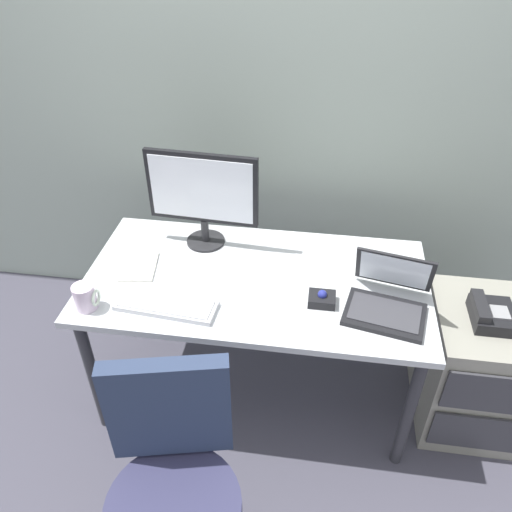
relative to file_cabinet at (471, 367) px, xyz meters
name	(u,v)px	position (x,y,z in m)	size (l,w,h in m)	color
ground_plane	(256,384)	(-1.00, 0.01, -0.31)	(8.00, 8.00, 0.00)	#44424F
back_wall	(279,66)	(-1.00, 0.74, 1.09)	(6.00, 0.10, 2.80)	#A0AEA0
desk	(256,291)	(-1.00, 0.01, 0.33)	(1.49, 0.77, 0.71)	silver
file_cabinet	(471,367)	(0.00, 0.00, 0.00)	(0.42, 0.53, 0.62)	gray
desk_phone	(491,314)	(-0.01, -0.02, 0.34)	(0.17, 0.20, 0.09)	black
office_chair	(176,499)	(-1.14, -0.85, 0.12)	(0.52, 0.53, 0.95)	black
monitor_main	(202,194)	(-1.27, 0.24, 0.67)	(0.51, 0.18, 0.46)	#262628
keyboard	(166,305)	(-1.33, -0.23, 0.42)	(0.42, 0.17, 0.03)	silver
laptop	(388,298)	(-0.45, -0.10, 0.45)	(0.37, 0.37, 0.23)	black
trackball_mouse	(322,299)	(-0.71, -0.11, 0.43)	(0.11, 0.09, 0.07)	black
coffee_mug	(86,297)	(-1.64, -0.27, 0.46)	(0.10, 0.09, 0.11)	silver
paper_notepad	(139,267)	(-1.52, 0.00, 0.41)	(0.15, 0.21, 0.01)	white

